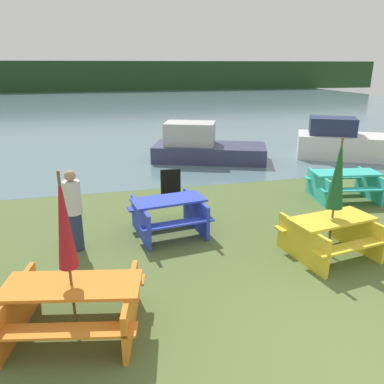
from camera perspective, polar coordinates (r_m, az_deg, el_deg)
name	(u,v)px	position (r m, az deg, el deg)	size (l,w,h in m)	color
ground_plane	(365,376)	(5.28, 24.84, -24.13)	(60.00, 60.00, 0.00)	#516633
water	(132,105)	(35.65, -9.09, 12.99)	(60.00, 50.00, 0.00)	slate
far_treeline	(120,76)	(55.47, -10.98, 16.95)	(80.00, 1.60, 4.00)	#1E3D1E
picnic_table_orange	(74,302)	(5.45, -17.60, -15.72)	(2.03, 1.70, 0.72)	orange
picnic_table_yellow	(330,233)	(7.55, 20.33, -5.86)	(1.79, 1.63, 0.76)	yellow
picnic_table_blue	(169,213)	(8.00, -3.54, -3.21)	(1.70, 1.58, 0.78)	blue
picnic_table_teal	(344,183)	(10.84, 22.19, 1.34)	(1.91, 1.61, 0.76)	#33B7A8
umbrella_darkgreen	(338,174)	(7.18, 21.36, 2.51)	(0.31, 0.31, 2.26)	brown
umbrella_crimson	(64,222)	(4.90, -18.93, -4.35)	(0.25, 0.25, 2.27)	brown
boat	(204,147)	(14.28, 1.80, 6.89)	(4.54, 3.13, 1.43)	#333856
boat_second	(346,143)	(15.87, 22.39, 6.98)	(4.21, 3.32, 1.54)	silver
person	(74,211)	(7.50, -17.59, -2.76)	(0.32, 0.32, 1.62)	#283351
signboard	(171,182)	(10.36, -3.28, 1.47)	(0.55, 0.08, 0.75)	black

